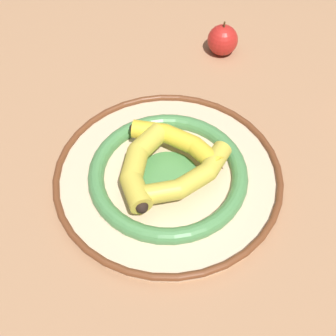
% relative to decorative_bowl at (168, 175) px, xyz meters
% --- Properties ---
extents(ground_plane, '(2.80, 2.80, 0.00)m').
position_rel_decorative_bowl_xyz_m(ground_plane, '(-0.02, 0.04, -0.02)').
color(ground_plane, '#A87A56').
extents(decorative_bowl, '(0.39, 0.39, 0.03)m').
position_rel_decorative_bowl_xyz_m(decorative_bowl, '(0.00, 0.00, 0.00)').
color(decorative_bowl, beige).
rests_on(decorative_bowl, ground_plane).
extents(banana_a, '(0.15, 0.14, 0.03)m').
position_rel_decorative_bowl_xyz_m(banana_a, '(0.04, -0.03, 0.04)').
color(banana_a, yellow).
rests_on(banana_a, decorative_bowl).
extents(banana_b, '(0.17, 0.11, 0.04)m').
position_rel_decorative_bowl_xyz_m(banana_b, '(0.01, 0.05, 0.04)').
color(banana_b, gold).
rests_on(banana_b, decorative_bowl).
extents(banana_c, '(0.09, 0.18, 0.03)m').
position_rel_decorative_bowl_xyz_m(banana_c, '(-0.04, -0.02, 0.04)').
color(banana_c, gold).
rests_on(banana_c, decorative_bowl).
extents(apple, '(0.07, 0.07, 0.08)m').
position_rel_decorative_bowl_xyz_m(apple, '(0.31, -0.21, 0.02)').
color(apple, red).
rests_on(apple, ground_plane).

